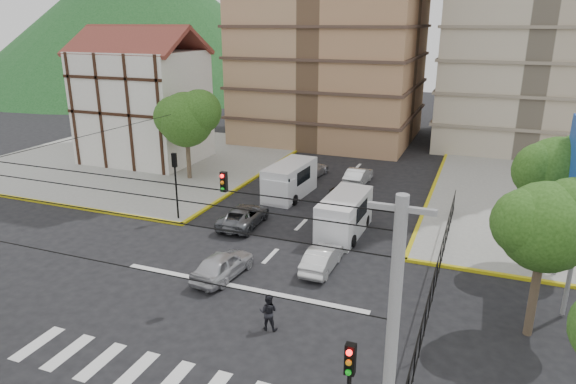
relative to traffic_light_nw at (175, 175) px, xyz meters
The scene contains 22 objects.
ground 11.46m from the traffic_light_nw, 45.00° to the right, with size 160.00×160.00×0.00m, color black.
sidewalk_nw 17.52m from the traffic_light_nw, 135.00° to the left, with size 26.00×26.00×0.15m, color gray.
crosswalk_stripes 16.15m from the traffic_light_nw, 60.52° to the right, with size 12.00×2.40×0.01m, color silver.
stop_line 10.68m from the traffic_light_nw, 40.24° to the right, with size 13.00×0.40×0.01m, color silver.
tudor_building 16.70m from the traffic_light_nw, 132.55° to the left, with size 10.80×8.05×12.23m.
distant_hill 78.84m from the traffic_light_nw, 127.19° to the left, with size 70.00×70.00×28.00m, color #174519.
park_fence 17.40m from the traffic_light_nw, 11.11° to the right, with size 0.10×22.50×1.66m, color black, non-canonical shape.
tree_park_a 21.75m from the traffic_light_nw, 15.49° to the right, with size 4.41×3.60×6.83m.
tree_park_c 22.03m from the traffic_light_nw, ahead, with size 4.65×3.80×7.25m.
tree_tudor 9.42m from the traffic_light_nw, 116.53° to the left, with size 5.39×4.40×7.43m.
traffic_light_nw is the anchor object (origin of this frame).
traffic_light_hanging 12.86m from the traffic_light_nw, 51.58° to the right, with size 18.00×9.12×0.92m.
utility_pole_se 23.82m from the traffic_light_nw, 45.00° to the right, with size 1.40×0.28×9.00m.
van_right_lane 11.03m from the traffic_light_nw, ahead, with size 2.28×5.48×2.44m.
van_left_lane 8.85m from the traffic_light_nw, 54.33° to the left, with size 2.52×5.68×2.50m.
car_silver_front_left 9.14m from the traffic_light_nw, 42.35° to the right, with size 1.64×4.07×1.39m, color #BCBCC1.
car_white_front_right 11.71m from the traffic_light_nw, 16.65° to the right, with size 1.33×3.80×1.25m, color silver.
car_grey_mid_left 5.12m from the traffic_light_nw, ahead, with size 2.15×4.67×1.30m, color #56595E.
car_silver_rear_left 13.85m from the traffic_light_nw, 68.81° to the left, with size 1.75×4.29×1.25m, color silver.
car_darkgrey_mid_right 11.51m from the traffic_light_nw, 37.47° to the left, with size 1.53×3.81×1.30m, color black.
car_white_rear_right 15.29m from the traffic_light_nw, 52.96° to the left, with size 1.45×4.15×1.37m, color white.
pedestrian_crosswalk 14.31m from the traffic_light_nw, 41.73° to the right, with size 0.80×0.62×1.64m, color black.
Camera 1 is at (10.40, -18.90, 12.44)m, focal length 32.00 mm.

